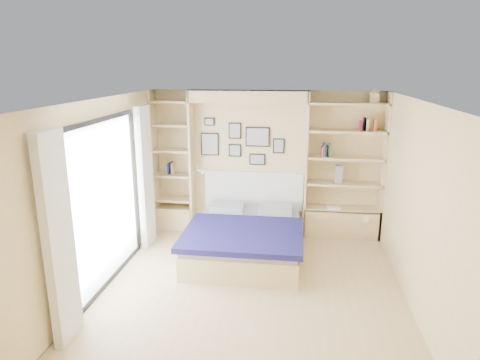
# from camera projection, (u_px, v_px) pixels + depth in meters

# --- Properties ---
(ground) EXTENTS (4.50, 4.50, 0.00)m
(ground) POSITION_uv_depth(u_px,v_px,m) (251.00, 289.00, 5.73)
(ground) COLOR tan
(ground) RESTS_ON ground
(room_shell) EXTENTS (4.50, 4.50, 4.50)m
(room_shell) POSITION_uv_depth(u_px,v_px,m) (239.00, 181.00, 6.96)
(room_shell) COLOR #E8C788
(room_shell) RESTS_ON ground
(bed) EXTENTS (1.76, 2.24, 1.07)m
(bed) POSITION_uv_depth(u_px,v_px,m) (246.00, 238.00, 6.73)
(bed) COLOR tan
(bed) RESTS_ON ground
(photo_gallery) EXTENTS (1.48, 0.02, 0.82)m
(photo_gallery) POSITION_uv_depth(u_px,v_px,m) (240.00, 142.00, 7.50)
(photo_gallery) COLOR black
(photo_gallery) RESTS_ON ground
(reading_lamps) EXTENTS (1.92, 0.12, 0.15)m
(reading_lamps) POSITION_uv_depth(u_px,v_px,m) (247.00, 173.00, 7.40)
(reading_lamps) COLOR silver
(reading_lamps) RESTS_ON ground
(shelf_decor) EXTENTS (3.57, 0.23, 2.03)m
(shelf_decor) POSITION_uv_depth(u_px,v_px,m) (328.00, 141.00, 7.14)
(shelf_decor) COLOR #A51E1E
(shelf_decor) RESTS_ON ground
(deck) EXTENTS (3.20, 4.00, 0.05)m
(deck) POSITION_uv_depth(u_px,v_px,m) (5.00, 272.00, 6.20)
(deck) COLOR #756A56
(deck) RESTS_ON ground
(deck_chair) EXTENTS (0.50, 0.75, 0.71)m
(deck_chair) POSITION_uv_depth(u_px,v_px,m) (29.00, 226.00, 7.05)
(deck_chair) COLOR tan
(deck_chair) RESTS_ON ground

